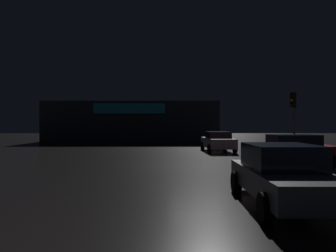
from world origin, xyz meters
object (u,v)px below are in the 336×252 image
Objects in this scene: store_building at (133,122)px; car_crossing at (217,141)px; traffic_signal_opposite at (292,110)px; car_far at (282,174)px; car_near at (290,150)px.

store_building is 17.72m from car_crossing.
traffic_signal_opposite is 0.90× the size of car_far.
car_crossing is (0.80, 15.93, 0.00)m from car_far.
car_crossing is at bearing 87.13° from car_far.
car_near is 0.85× the size of car_crossing.
car_near is at bearing 68.35° from car_far.
car_near is (9.60, -24.98, -1.46)m from store_building.
car_crossing is at bearing 153.60° from traffic_signal_opposite.
store_building is 4.28× the size of car_far.
store_building is at bearing 111.03° from car_near.
traffic_signal_opposite is 5.56m from car_crossing.
car_far reaches higher than car_crossing.
car_far is 0.96× the size of car_crossing.
car_near is 7.36m from car_far.
store_building is 32.59m from car_far.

